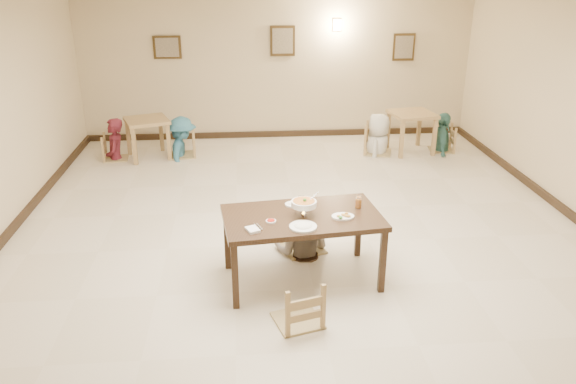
{
  "coord_description": "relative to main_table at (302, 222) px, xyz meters",
  "views": [
    {
      "loc": [
        -0.76,
        -6.59,
        3.46
      ],
      "look_at": [
        -0.23,
        -0.32,
        0.88
      ],
      "focal_mm": 35.0,
      "sensor_mm": 36.0,
      "label": 1
    }
  ],
  "objects": [
    {
      "name": "picture_a",
      "position": [
        -2.08,
        5.84,
        1.16
      ],
      "size": [
        0.55,
        0.04,
        0.45
      ],
      "color": "#352510",
      "rests_on": "wall_back"
    },
    {
      "name": "bg_table_right",
      "position": [
        2.63,
        4.61,
        -0.1
      ],
      "size": [
        0.9,
        0.9,
        0.79
      ],
      "rotation": [
        0.0,
        0.0,
        0.15
      ],
      "color": "#A88654",
      "rests_on": "floor"
    },
    {
      "name": "bg_chair_rr",
      "position": [
        3.28,
        4.62,
        -0.26
      ],
      "size": [
        0.45,
        0.45,
        0.97
      ],
      "rotation": [
        0.0,
        0.0,
        -1.72
      ],
      "color": "tan",
      "rests_on": "floor"
    },
    {
      "name": "bg_diner_a",
      "position": [
        -3.05,
        4.62,
        0.04
      ],
      "size": [
        0.43,
        0.61,
        1.57
      ],
      "primitive_type": "imported",
      "rotation": [
        0.0,
        0.0,
        4.82
      ],
      "color": "maroon",
      "rests_on": "floor"
    },
    {
      "name": "baseboard_back",
      "position": [
        0.12,
        5.86,
        -0.68
      ],
      "size": [
        8.0,
        0.06,
        0.12
      ],
      "primitive_type": "cube",
      "color": "black",
      "rests_on": "floor"
    },
    {
      "name": "bg_chair_rl",
      "position": [
        1.98,
        4.59,
        -0.2
      ],
      "size": [
        0.51,
        0.51,
        1.09
      ],
      "rotation": [
        0.0,
        0.0,
        1.28
      ],
      "color": "tan",
      "rests_on": "floor"
    },
    {
      "name": "main_diner",
      "position": [
        0.07,
        0.66,
        0.04
      ],
      "size": [
        0.9,
        0.79,
        1.57
      ],
      "primitive_type": "imported",
      "rotation": [
        0.0,
        0.0,
        2.84
      ],
      "color": "gray",
      "rests_on": "floor"
    },
    {
      "name": "rice_plate_far",
      "position": [
        -0.04,
        0.29,
        0.09
      ],
      "size": [
        0.26,
        0.26,
        0.06
      ],
      "color": "white",
      "rests_on": "main_table"
    },
    {
      "name": "ceiling",
      "position": [
        0.12,
        0.89,
        2.26
      ],
      "size": [
        10.0,
        10.0,
        0.0
      ],
      "primitive_type": "plane",
      "color": "white",
      "rests_on": "wall_back"
    },
    {
      "name": "wall_back",
      "position": [
        0.12,
        5.89,
        0.76
      ],
      "size": [
        10.0,
        0.0,
        10.0
      ],
      "primitive_type": "plane",
      "rotation": [
        1.57,
        0.0,
        0.0
      ],
      "color": "beige",
      "rests_on": "floor"
    },
    {
      "name": "bg_diner_b",
      "position": [
        -1.8,
        4.72,
        0.02
      ],
      "size": [
        0.61,
        1.01,
        1.53
      ],
      "primitive_type": "imported",
      "rotation": [
        0.0,
        0.0,
        1.53
      ],
      "color": "teal",
      "rests_on": "floor"
    },
    {
      "name": "bg_chair_ll",
      "position": [
        -3.05,
        4.62,
        -0.29
      ],
      "size": [
        0.43,
        0.43,
        0.92
      ],
      "rotation": [
        0.0,
        0.0,
        1.67
      ],
      "color": "tan",
      "rests_on": "floor"
    },
    {
      "name": "fried_plate",
      "position": [
        0.44,
        -0.1,
        0.1
      ],
      "size": [
        0.25,
        0.25,
        0.06
      ],
      "color": "white",
      "rests_on": "main_table"
    },
    {
      "name": "wall_sconce",
      "position": [
        1.32,
        5.85,
        1.56
      ],
      "size": [
        0.16,
        0.05,
        0.22
      ],
      "primitive_type": "cube",
      "color": "#FFD88C",
      "rests_on": "wall_back"
    },
    {
      "name": "chair_far",
      "position": [
        0.09,
        0.74,
        -0.22
      ],
      "size": [
        0.5,
        0.5,
        1.06
      ],
      "rotation": [
        0.0,
        0.0,
        0.31
      ],
      "color": "tan",
      "rests_on": "floor"
    },
    {
      "name": "bg_chair_lr",
      "position": [
        -1.8,
        4.72,
        -0.23
      ],
      "size": [
        0.48,
        0.48,
        1.03
      ],
      "rotation": [
        0.0,
        0.0,
        -1.46
      ],
      "color": "tan",
      "rests_on": "floor"
    },
    {
      "name": "napkin_cutlery",
      "position": [
        -0.56,
        -0.35,
        0.1
      ],
      "size": [
        0.19,
        0.25,
        0.03
      ],
      "color": "white",
      "rests_on": "main_table"
    },
    {
      "name": "bg_table_left",
      "position": [
        -2.43,
        4.68,
        -0.13
      ],
      "size": [
        0.96,
        0.96,
        0.75
      ],
      "rotation": [
        0.0,
        0.0,
        0.34
      ],
      "color": "#A88654",
      "rests_on": "floor"
    },
    {
      "name": "chair_near",
      "position": [
        -0.13,
        -0.84,
        -0.26
      ],
      "size": [
        0.46,
        0.46,
        0.98
      ],
      "rotation": [
        0.0,
        0.0,
        3.42
      ],
      "color": "tan",
      "rests_on": "floor"
    },
    {
      "name": "curry_warmer",
      "position": [
        0.01,
        -0.02,
        0.23
      ],
      "size": [
        0.32,
        0.28,
        0.26
      ],
      "color": "silver",
      "rests_on": "main_table"
    },
    {
      "name": "picture_b",
      "position": [
        0.22,
        5.84,
        1.26
      ],
      "size": [
        0.5,
        0.04,
        0.6
      ],
      "color": "#352510",
      "rests_on": "wall_back"
    },
    {
      "name": "bg_diner_d",
      "position": [
        3.28,
        4.62,
        0.02
      ],
      "size": [
        0.57,
        0.96,
        1.53
      ],
      "primitive_type": "imported",
      "rotation": [
        0.0,
        0.0,
        1.34
      ],
      "color": "#417E76",
      "rests_on": "floor"
    },
    {
      "name": "drink_glass",
      "position": [
        0.67,
        0.15,
        0.15
      ],
      "size": [
        0.07,
        0.07,
        0.14
      ],
      "color": "white",
      "rests_on": "main_table"
    },
    {
      "name": "chili_dish",
      "position": [
        -0.36,
        -0.15,
        0.09
      ],
      "size": [
        0.11,
        0.11,
        0.02
      ],
      "color": "white",
      "rests_on": "main_table"
    },
    {
      "name": "floor",
      "position": [
        0.12,
        0.89,
        -0.74
      ],
      "size": [
        10.0,
        10.0,
        0.0
      ],
      "primitive_type": "plane",
      "color": "beige",
      "rests_on": "ground"
    },
    {
      "name": "bg_diner_c",
      "position": [
        1.98,
        4.59,
        0.04
      ],
      "size": [
        0.77,
        0.9,
        1.56
      ],
      "primitive_type": "imported",
      "rotation": [
        0.0,
        0.0,
        4.29
      ],
      "color": "silver",
      "rests_on": "floor"
    },
    {
      "name": "rice_plate_near",
      "position": [
        -0.03,
        -0.32,
        0.1
      ],
      "size": [
        0.3,
        0.3,
        0.07
      ],
      "color": "white",
      "rests_on": "main_table"
    },
    {
      "name": "main_table",
      "position": [
        0.0,
        0.0,
        0.0
      ],
      "size": [
        1.87,
        1.19,
        0.83
      ],
      "rotation": [
        0.0,
        0.0,
        0.11
      ],
      "color": "#352215",
      "rests_on": "floor"
    },
    {
      "name": "picture_c",
      "position": [
        2.72,
        5.84,
        1.11
      ],
      "size": [
        0.45,
        0.04,
        0.55
      ],
      "color": "#352510",
      "rests_on": "wall_back"
    }
  ]
}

